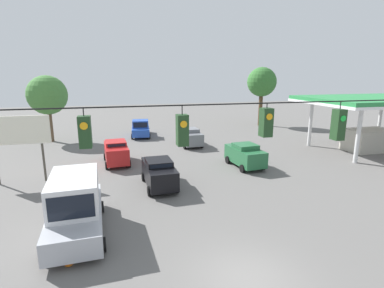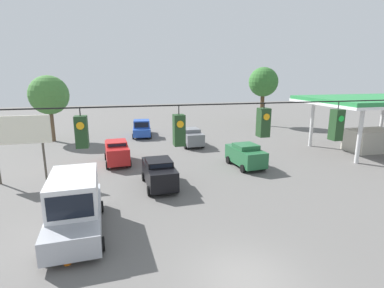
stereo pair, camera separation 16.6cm
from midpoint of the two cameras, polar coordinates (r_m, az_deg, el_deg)
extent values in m
plane|color=#605E5B|center=(12.69, 10.48, -24.08)|extent=(140.00, 140.00, 0.00)
cylinder|color=black|center=(9.49, 14.11, 7.56)|extent=(18.65, 0.04, 0.04)
cube|color=#1E3D1E|center=(11.08, 26.19, 3.29)|extent=(0.32, 0.36, 1.03)
cylinder|color=black|center=(11.00, 26.53, 6.61)|extent=(0.03, 0.03, 0.26)
cylinder|color=green|center=(10.91, 26.95, 4.31)|extent=(0.20, 0.02, 0.20)
cube|color=#1E3D1E|center=(9.56, 13.92, 4.00)|extent=(0.32, 0.36, 0.89)
cylinder|color=black|center=(9.50, 14.09, 7.10)|extent=(0.03, 0.03, 0.15)
cylinder|color=orange|center=(9.37, 14.52, 5.02)|extent=(0.20, 0.02, 0.20)
cube|color=#1E3D1E|center=(8.68, -1.94, 2.65)|extent=(0.32, 0.36, 0.91)
cylinder|color=black|center=(8.59, -1.97, 6.50)|extent=(0.03, 0.03, 0.27)
cylinder|color=orange|center=(8.46, -1.68, 3.78)|extent=(0.20, 0.02, 0.20)
cube|color=#1E3D1E|center=(8.53, -19.76, 2.21)|extent=(0.32, 0.36, 0.86)
cylinder|color=black|center=(8.45, -20.04, 5.78)|extent=(0.03, 0.03, 0.22)
cylinder|color=orange|center=(8.31, -19.99, 3.27)|extent=(0.20, 0.02, 0.20)
cube|color=#A8AAB2|center=(16.09, -21.02, -12.87)|extent=(2.71, 6.29, 1.00)
cube|color=silver|center=(15.88, -21.32, -8.25)|extent=(2.40, 4.06, 1.54)
cube|color=black|center=(14.04, -21.89, -11.13)|extent=(1.91, 0.12, 1.08)
cylinder|color=black|center=(14.72, -26.25, -18.15)|extent=(0.25, 0.65, 0.64)
cylinder|color=black|center=(14.47, -16.42, -17.81)|extent=(0.25, 0.65, 0.64)
cylinder|color=black|center=(18.25, -24.30, -11.73)|extent=(0.25, 0.65, 0.64)
cylinder|color=black|center=(18.05, -16.62, -11.35)|extent=(0.25, 0.65, 0.64)
cube|color=slate|center=(32.66, -0.12, 1.30)|extent=(2.08, 4.33, 1.24)
cube|color=slate|center=(32.51, -0.12, 2.68)|extent=(1.82, 1.95, 0.36)
cube|color=black|center=(33.40, -0.58, 2.96)|extent=(1.50, 0.09, 0.25)
cylinder|color=black|center=(34.35, 0.73, 0.84)|extent=(0.25, 0.65, 0.64)
cylinder|color=black|center=(33.85, -2.31, 0.64)|extent=(0.25, 0.65, 0.64)
cylinder|color=black|center=(31.79, 2.21, -0.18)|extent=(0.25, 0.65, 0.64)
cylinder|color=black|center=(31.25, -1.06, -0.41)|extent=(0.25, 0.65, 0.64)
cube|color=red|center=(26.90, -13.94, -1.55)|extent=(2.13, 4.48, 1.35)
cube|color=red|center=(26.70, -14.04, 0.23)|extent=(1.82, 2.03, 0.36)
cube|color=black|center=(25.75, -13.88, -0.23)|extent=(1.47, 0.12, 0.25)
cylinder|color=black|center=(25.67, -15.67, -3.93)|extent=(0.26, 0.65, 0.64)
cylinder|color=black|center=(25.78, -11.58, -3.62)|extent=(0.26, 0.65, 0.64)
cylinder|color=black|center=(28.40, -15.92, -2.31)|extent=(0.26, 0.65, 0.64)
cylinder|color=black|center=(28.50, -12.23, -2.04)|extent=(0.26, 0.65, 0.64)
cube|color=black|center=(20.93, -6.07, -5.55)|extent=(1.99, 4.54, 1.27)
cube|color=black|center=(20.69, -6.12, -3.42)|extent=(1.75, 2.03, 0.36)
cube|color=black|center=(19.75, -5.62, -4.21)|extent=(1.46, 0.07, 0.25)
cylinder|color=black|center=(19.67, -7.93, -8.83)|extent=(0.24, 0.65, 0.64)
cylinder|color=black|center=(19.98, -2.67, -8.36)|extent=(0.24, 0.65, 0.64)
cylinder|color=black|center=(22.38, -9.01, -6.11)|extent=(0.24, 0.65, 0.64)
cylinder|color=black|center=(22.65, -4.39, -5.75)|extent=(0.24, 0.65, 0.64)
cube|color=#234CB2|center=(38.46, -9.41, 2.67)|extent=(2.51, 5.57, 0.90)
cube|color=#234CB2|center=(37.67, -9.46, 3.84)|extent=(2.06, 2.10, 0.90)
cube|color=black|center=(36.69, -9.46, 3.60)|extent=(1.66, 0.16, 0.63)
cylinder|color=black|center=(36.84, -11.00, 1.43)|extent=(0.27, 0.66, 0.64)
cylinder|color=black|center=(36.82, -7.77, 1.55)|extent=(0.27, 0.66, 0.64)
cylinder|color=black|center=(40.29, -10.87, 2.43)|extent=(0.27, 0.66, 0.64)
cylinder|color=black|center=(40.28, -7.91, 2.54)|extent=(0.27, 0.66, 0.64)
cube|color=#236038|center=(25.59, 10.34, -2.21)|extent=(2.23, 4.23, 1.28)
cube|color=#236038|center=(25.39, 10.41, -0.43)|extent=(1.88, 1.94, 0.36)
cube|color=black|center=(26.16, 9.45, 0.01)|extent=(1.50, 0.15, 0.25)
cylinder|color=black|center=(27.32, 10.66, -2.63)|extent=(0.27, 0.66, 0.64)
cylinder|color=black|center=(26.47, 7.11, -3.01)|extent=(0.27, 0.66, 0.64)
cylinder|color=black|center=(25.15, 13.63, -4.16)|extent=(0.27, 0.66, 0.64)
cylinder|color=black|center=(24.22, 9.85, -4.65)|extent=(0.27, 0.66, 0.64)
cone|color=orange|center=(14.07, -22.39, -19.35)|extent=(0.32, 0.32, 0.61)
cone|color=orange|center=(16.87, -20.49, -13.52)|extent=(0.32, 0.32, 0.61)
cone|color=orange|center=(19.68, -20.03, -9.57)|extent=(0.32, 0.32, 0.61)
cone|color=orange|center=(22.76, -18.78, -6.39)|extent=(0.32, 0.32, 0.61)
cube|color=#288442|center=(34.89, 31.77, 7.28)|extent=(13.09, 9.51, 0.35)
cube|color=white|center=(34.91, 31.71, 6.80)|extent=(13.19, 9.61, 0.24)
cylinder|color=silver|center=(40.74, 32.55, 3.89)|extent=(0.36, 0.36, 5.08)
cylinder|color=silver|center=(34.71, 22.00, 3.73)|extent=(0.36, 0.36, 5.08)
cylinder|color=silver|center=(29.66, 29.45, 1.53)|extent=(0.36, 0.36, 5.08)
cube|color=#B2AD9E|center=(35.42, 30.97, 0.61)|extent=(4.58, 2.85, 2.20)
cylinder|color=#4C473D|center=(24.26, -26.06, -3.08)|extent=(0.16, 0.16, 2.84)
cube|color=silver|center=(24.14, -30.16, 2.31)|extent=(4.34, 0.12, 2.00)
cylinder|color=#4C3823|center=(46.83, 13.28, 6.70)|extent=(0.58, 0.58, 5.35)
sphere|color=#336B2D|center=(46.58, 13.54, 11.43)|extent=(4.32, 4.32, 4.32)
cylinder|color=brown|center=(38.24, -25.00, 3.54)|extent=(0.49, 0.49, 4.15)
sphere|color=#427A38|center=(37.90, -25.48, 8.44)|extent=(4.39, 4.39, 4.39)
camera|label=1|loc=(0.08, -89.77, 0.05)|focal=28.00mm
camera|label=2|loc=(0.08, 90.23, -0.05)|focal=28.00mm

